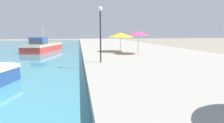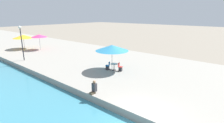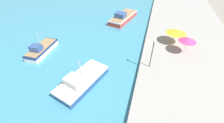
{
  "view_description": "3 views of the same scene",
  "coord_description": "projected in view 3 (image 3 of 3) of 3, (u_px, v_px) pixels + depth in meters",
  "views": [
    {
      "loc": [
        -0.38,
        4.65,
        3.08
      ],
      "look_at": [
        1.5,
        14.56,
        1.43
      ],
      "focal_mm": 28.0,
      "sensor_mm": 36.0,
      "label": 1
    },
    {
      "loc": [
        -8.29,
        -4.67,
        6.66
      ],
      "look_at": [
        5.75,
        7.24,
        1.63
      ],
      "focal_mm": 28.0,
      "sensor_mm": 36.0,
      "label": 2
    },
    {
      "loc": [
        0.76,
        1.46,
        14.92
      ],
      "look_at": [
        -4.0,
        18.0,
        1.23
      ],
      "focal_mm": 24.0,
      "sensor_mm": 36.0,
      "label": 3
    }
  ],
  "objects": [
    {
      "name": "quay_promenade",
      "position": [
        185.0,
        24.0,
        34.25
      ],
      "size": [
        16.0,
        90.0,
        0.63
      ],
      "color": "gray",
      "rests_on": "ground_plane"
    },
    {
      "name": "water_basin",
      "position": [
        49.0,
        10.0,
        42.22
      ],
      "size": [
        56.0,
        90.0,
        0.04
      ],
      "color": "teal",
      "rests_on": "ground_plane"
    },
    {
      "name": "cafe_umbrella_striped",
      "position": [
        177.0,
        32.0,
        25.93
      ],
      "size": [
        3.42,
        3.42,
        2.5
      ],
      "color": "#B7B7B7",
      "rests_on": "quay_promenade"
    },
    {
      "name": "fishing_boat_mid",
      "position": [
        41.0,
        49.0,
        25.33
      ],
      "size": [
        2.5,
        6.4,
        3.69
      ],
      "rotation": [
        0.0,
        0.0,
        0.02
      ],
      "color": "silver",
      "rests_on": "water_basin"
    },
    {
      "name": "fishing_boat_far",
      "position": [
        123.0,
        17.0,
        36.13
      ],
      "size": [
        5.33,
        10.07,
        4.12
      ],
      "rotation": [
        0.0,
        0.0,
        -0.23
      ],
      "color": "red",
      "rests_on": "water_basin"
    },
    {
      "name": "cafe_umbrella_white",
      "position": [
        188.0,
        40.0,
        23.32
      ],
      "size": [
        2.7,
        2.7,
        2.64
      ],
      "color": "#B7B7B7",
      "rests_on": "quay_promenade"
    },
    {
      "name": "lamppost",
      "position": [
        153.0,
        49.0,
        20.09
      ],
      "size": [
        0.36,
        0.36,
        4.56
      ],
      "color": "#232328",
      "rests_on": "quay_promenade"
    },
    {
      "name": "fishing_boat_near",
      "position": [
        82.0,
        81.0,
        19.56
      ],
      "size": [
        5.22,
        8.24,
        3.79
      ],
      "rotation": [
        0.0,
        0.0,
        -0.29
      ],
      "color": "navy",
      "rests_on": "water_basin"
    }
  ]
}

